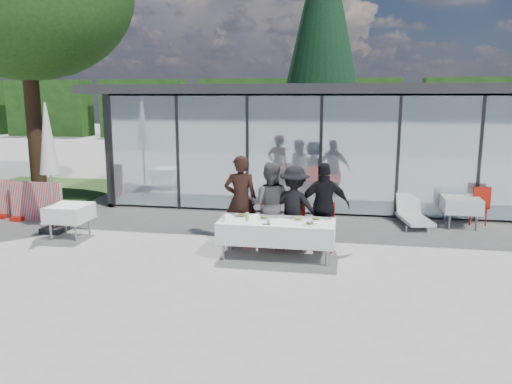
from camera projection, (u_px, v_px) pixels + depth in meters
ground at (253, 263)px, 9.55m from camera, size 90.00×90.00×0.00m
pavilion at (357, 126)px, 16.67m from camera, size 14.80×8.80×3.44m
treeline at (298, 109)px, 36.53m from camera, size 62.50×2.00×4.40m
dining_table at (277, 231)px, 9.78m from camera, size 2.26×0.96×0.75m
diner_a at (241, 200)px, 10.59m from camera, size 0.82×0.82×1.93m
diner_chair_a at (241, 220)px, 10.66m from camera, size 0.44×0.44×0.97m
diner_b at (270, 205)px, 10.50m from camera, size 0.91×0.91×1.79m
diner_chair_b at (270, 221)px, 10.55m from camera, size 0.44×0.44×0.97m
diner_c at (294, 207)px, 10.41m from camera, size 1.29×1.29×1.73m
diner_chair_c at (294, 222)px, 10.46m from camera, size 0.44×0.44×0.97m
diner_d at (324, 206)px, 10.29m from camera, size 1.26×1.26×1.81m
diner_chair_d at (324, 224)px, 10.35m from camera, size 0.44×0.44×0.97m
plate_a at (241, 216)px, 10.03m from camera, size 0.26×0.26×0.07m
plate_b at (264, 218)px, 9.86m from camera, size 0.26×0.26×0.07m
plate_c at (299, 219)px, 9.74m from camera, size 0.26×0.26×0.07m
plate_d at (316, 219)px, 9.75m from camera, size 0.26×0.26×0.07m
plate_extra at (310, 224)px, 9.41m from camera, size 0.26×0.26×0.07m
juice_bottle at (247, 216)px, 9.74m from camera, size 0.06×0.06×0.16m
drinking_glasses at (267, 221)px, 9.50m from camera, size 1.71×0.11×0.10m
folded_eyeglasses at (266, 224)px, 9.43m from camera, size 0.14×0.03×0.01m
spare_table_left at (69, 213)px, 11.22m from camera, size 0.86×0.86×0.74m
spare_table_right at (461, 205)px, 12.06m from camera, size 0.86×0.86×0.74m
spare_chair_b at (479, 204)px, 12.26m from camera, size 0.53×0.53×0.97m
market_umbrella at (48, 148)px, 11.35m from camera, size 0.50×0.50×3.00m
lounger at (413, 215)px, 12.34m from camera, size 0.86×1.43×0.72m
conifer_tree at (323, 27)px, 20.89m from camera, size 4.00×4.00×10.50m
grass_patch at (40, 190)px, 16.87m from camera, size 5.00×5.00×0.02m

